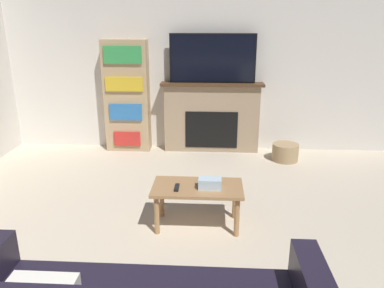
# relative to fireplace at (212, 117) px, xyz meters

# --- Properties ---
(wall_back) EXTENTS (6.70, 0.06, 2.70)m
(wall_back) POSITION_rel_fireplace_xyz_m (-0.31, 0.14, 0.81)
(wall_back) COLOR silver
(wall_back) RESTS_ON ground_plane
(fireplace) EXTENTS (1.55, 0.28, 1.07)m
(fireplace) POSITION_rel_fireplace_xyz_m (0.00, 0.00, 0.00)
(fireplace) COLOR tan
(fireplace) RESTS_ON ground_plane
(tv) EXTENTS (1.27, 0.03, 0.72)m
(tv) POSITION_rel_fireplace_xyz_m (-0.00, -0.02, 0.89)
(tv) COLOR black
(tv) RESTS_ON fireplace
(coffee_table) EXTENTS (0.88, 0.47, 0.43)m
(coffee_table) POSITION_rel_fireplace_xyz_m (-0.12, -2.32, -0.18)
(coffee_table) COLOR #A87A4C
(coffee_table) RESTS_ON ground_plane
(tissue_box) EXTENTS (0.22, 0.12, 0.10)m
(tissue_box) POSITION_rel_fireplace_xyz_m (0.00, -2.36, -0.06)
(tissue_box) COLOR silver
(tissue_box) RESTS_ON coffee_table
(remote_control) EXTENTS (0.04, 0.15, 0.02)m
(remote_control) POSITION_rel_fireplace_xyz_m (-0.31, -2.39, -0.10)
(remote_control) COLOR black
(remote_control) RESTS_ON coffee_table
(bookshelf) EXTENTS (0.68, 0.29, 1.70)m
(bookshelf) POSITION_rel_fireplace_xyz_m (-1.31, -0.02, 0.31)
(bookshelf) COLOR tan
(bookshelf) RESTS_ON ground_plane
(storage_basket) EXTENTS (0.38, 0.38, 0.25)m
(storage_basket) POSITION_rel_fireplace_xyz_m (1.09, -0.40, -0.41)
(storage_basket) COLOR tan
(storage_basket) RESTS_ON ground_plane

